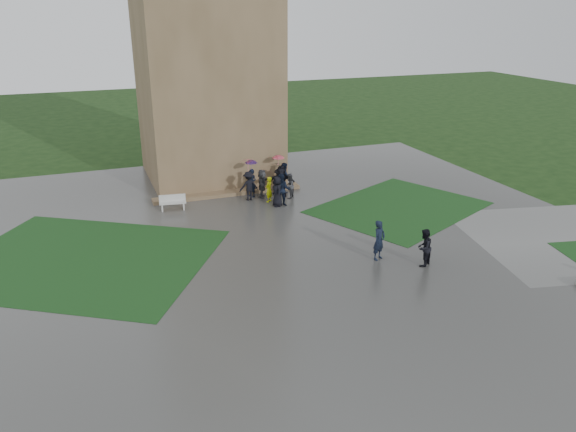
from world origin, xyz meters
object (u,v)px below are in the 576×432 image
object	(u,v)px
tower	(204,36)
pedestrian_mid	(379,240)
pedestrian_near	(424,248)
bench	(173,202)

from	to	relation	value
tower	pedestrian_mid	world-z (taller)	tower
pedestrian_mid	pedestrian_near	xyz separation A→B (m)	(1.51, -1.27, -0.07)
pedestrian_near	tower	bearing A→B (deg)	-104.36
pedestrian_mid	pedestrian_near	world-z (taller)	pedestrian_mid
bench	tower	bearing A→B (deg)	66.14
pedestrian_mid	pedestrian_near	size ratio (longest dim) A/B	1.08
bench	pedestrian_near	distance (m)	14.31
tower	bench	bearing A→B (deg)	-121.40
pedestrian_mid	pedestrian_near	bearing A→B (deg)	-67.09
pedestrian_mid	bench	bearing A→B (deg)	100.61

